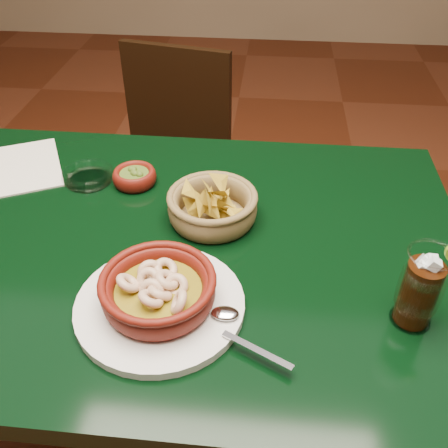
# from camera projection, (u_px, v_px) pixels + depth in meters

# --- Properties ---
(ground) EXTENTS (7.00, 7.00, 0.00)m
(ground) POSITION_uv_depth(u_px,v_px,m) (176.00, 439.00, 1.42)
(ground) COLOR #471C0C
(ground) RESTS_ON ground
(dining_table) EXTENTS (1.20, 0.80, 0.75)m
(dining_table) POSITION_uv_depth(u_px,v_px,m) (157.00, 275.00, 1.02)
(dining_table) COLOR black
(dining_table) RESTS_ON ground
(dining_chair) EXTENTS (0.46, 0.46, 0.84)m
(dining_chair) POSITION_uv_depth(u_px,v_px,m) (168.00, 168.00, 1.69)
(dining_chair) COLOR black
(dining_chair) RESTS_ON ground
(shrimp_plate) EXTENTS (0.35, 0.28, 0.08)m
(shrimp_plate) POSITION_uv_depth(u_px,v_px,m) (159.00, 294.00, 0.80)
(shrimp_plate) COLOR silver
(shrimp_plate) RESTS_ON dining_table
(chip_basket) EXTENTS (0.21, 0.21, 0.12)m
(chip_basket) POSITION_uv_depth(u_px,v_px,m) (213.00, 206.00, 0.98)
(chip_basket) COLOR olive
(chip_basket) RESTS_ON dining_table
(guacamole_ramekin) EXTENTS (0.11, 0.11, 0.04)m
(guacamole_ramekin) POSITION_uv_depth(u_px,v_px,m) (135.00, 177.00, 1.09)
(guacamole_ramekin) COLOR #511009
(guacamole_ramekin) RESTS_ON dining_table
(cola_drink) EXTENTS (0.14, 0.14, 0.16)m
(cola_drink) POSITION_uv_depth(u_px,v_px,m) (420.00, 289.00, 0.75)
(cola_drink) COLOR white
(cola_drink) RESTS_ON dining_table
(glass_ashtray) EXTENTS (0.12, 0.12, 0.03)m
(glass_ashtray) POSITION_uv_depth(u_px,v_px,m) (88.00, 176.00, 1.10)
(glass_ashtray) COLOR white
(glass_ashtray) RESTS_ON dining_table
(paper_menu) EXTENTS (0.25, 0.28, 0.00)m
(paper_menu) POSITION_uv_depth(u_px,v_px,m) (22.00, 167.00, 1.15)
(paper_menu) COLOR beige
(paper_menu) RESTS_ON dining_table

